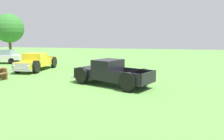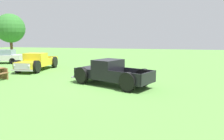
{
  "view_description": "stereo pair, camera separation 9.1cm",
  "coord_description": "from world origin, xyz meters",
  "px_view_note": "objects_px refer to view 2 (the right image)",
  "views": [
    {
      "loc": [
        -12.12,
        -3.58,
        2.78
      ],
      "look_at": [
        -0.05,
        -0.58,
        0.9
      ],
      "focal_mm": 35.02,
      "sensor_mm": 36.0,
      "label": 1
    },
    {
      "loc": [
        -12.1,
        -3.67,
        2.78
      ],
      "look_at": [
        -0.05,
        -0.58,
        0.9
      ],
      "focal_mm": 35.02,
      "sensor_mm": 36.0,
      "label": 2
    }
  ],
  "objects_px": {
    "pickup_truck_foreground": "(107,73)",
    "pickup_truck_behind_left": "(35,62)",
    "sedan_distant_b": "(1,56)",
    "oak_tree_west": "(10,28)"
  },
  "relations": [
    {
      "from": "pickup_truck_foreground",
      "to": "oak_tree_west",
      "type": "xyz_separation_m",
      "value": [
        13.36,
        17.3,
        3.24
      ]
    },
    {
      "from": "pickup_truck_foreground",
      "to": "sedan_distant_b",
      "type": "height_order",
      "value": "pickup_truck_foreground"
    },
    {
      "from": "sedan_distant_b",
      "to": "pickup_truck_behind_left",
      "type": "bearing_deg",
      "value": -118.75
    },
    {
      "from": "pickup_truck_foreground",
      "to": "sedan_distant_b",
      "type": "distance_m",
      "value": 15.63
    },
    {
      "from": "pickup_truck_foreground",
      "to": "pickup_truck_behind_left",
      "type": "distance_m",
      "value": 8.15
    },
    {
      "from": "pickup_truck_behind_left",
      "to": "pickup_truck_foreground",
      "type": "bearing_deg",
      "value": -117.15
    },
    {
      "from": "sedan_distant_b",
      "to": "oak_tree_west",
      "type": "bearing_deg",
      "value": 30.02
    },
    {
      "from": "pickup_truck_foreground",
      "to": "pickup_truck_behind_left",
      "type": "bearing_deg",
      "value": 62.85
    },
    {
      "from": "oak_tree_west",
      "to": "sedan_distant_b",
      "type": "bearing_deg",
      "value": -149.98
    },
    {
      "from": "sedan_distant_b",
      "to": "oak_tree_west",
      "type": "distance_m",
      "value": 7.67
    }
  ]
}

